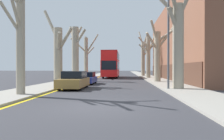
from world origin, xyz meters
TOP-DOWN VIEW (x-y plane):
  - ground_plane at (0.00, 0.00)m, footprint 300.00×300.00m
  - sidewalk_left at (-5.57, 50.00)m, footprint 3.17×120.00m
  - sidewalk_right at (5.57, 50.00)m, footprint 3.17×120.00m
  - building_facade_right at (12.14, 22.80)m, footprint 10.08×30.50m
  - kerb_line_stripe at (-3.80, 50.00)m, footprint 0.24×120.00m
  - street_tree_left_0 at (-5.00, 3.36)m, footprint 1.96×3.21m
  - street_tree_left_1 at (-5.00, 10.68)m, footprint 3.48×3.02m
  - street_tree_left_2 at (-5.21, 18.70)m, footprint 2.89×3.23m
  - street_tree_left_3 at (-5.04, 25.41)m, footprint 4.08×4.53m
  - street_tree_right_0 at (5.19, 7.56)m, footprint 2.87×2.18m
  - street_tree_right_1 at (5.08, 16.81)m, footprint 4.17×3.09m
  - street_tree_right_2 at (5.03, 27.47)m, footprint 3.49×2.88m
  - street_tree_right_3 at (5.06, 37.59)m, footprint 3.35×6.02m
  - double_decker_bus at (-1.29, 29.81)m, footprint 2.60×11.65m
  - parked_car_0 at (-2.90, 8.23)m, footprint 1.83×4.45m
  - parked_car_1 at (-2.90, 13.59)m, footprint 1.86×4.26m
  - lamp_post at (4.37, 7.45)m, footprint 1.40×0.20m

SIDE VIEW (x-z plane):
  - ground_plane at x=0.00m, z-range 0.00..0.00m
  - kerb_line_stripe at x=-3.80m, z-range 0.00..0.01m
  - sidewalk_left at x=-5.57m, z-range 0.00..0.12m
  - sidewalk_right at x=5.57m, z-range 0.00..0.12m
  - parked_car_1 at x=-2.90m, z-range -0.02..1.24m
  - parked_car_0 at x=-2.90m, z-range -0.04..1.38m
  - double_decker_bus at x=-1.29m, z-range 0.30..4.81m
  - street_tree_left_1 at x=-5.00m, z-range -0.63..6.70m
  - street_tree_right_1 at x=5.08m, z-range -0.08..7.12m
  - street_tree_left_3 at x=-5.04m, z-range 0.10..7.20m
  - street_tree_left_0 at x=-5.00m, z-range -0.39..7.77m
  - street_tree_right_0 at x=5.19m, z-range -0.38..7.82m
  - street_tree_right_2 at x=5.03m, z-range 0.17..7.48m
  - street_tree_left_2 at x=-5.21m, z-range 0.20..7.55m
  - street_tree_right_3 at x=5.06m, z-range -0.53..9.24m
  - lamp_post at x=4.37m, z-range 0.47..9.73m
  - building_facade_right at x=12.14m, z-range -0.01..10.77m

